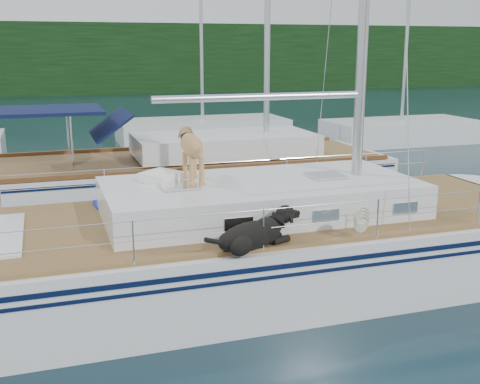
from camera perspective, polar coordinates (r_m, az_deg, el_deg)
name	(u,v)px	position (r m, az deg, el deg)	size (l,w,h in m)	color
ground	(216,288)	(10.38, -2.30, -9.07)	(120.00, 120.00, 0.00)	black
tree_line	(70,59)	(54.29, -15.86, 12.05)	(90.00, 3.00, 6.00)	black
shore_bank	(71,87)	(55.58, -15.76, 9.60)	(92.00, 1.00, 1.20)	#595147
main_sailboat	(221,250)	(10.16, -1.85, -5.50)	(12.00, 4.03, 14.01)	silver
neighbor_sailboat	(186,177)	(16.11, -5.18, 1.46)	(11.00, 3.50, 13.30)	silver
bg_boat_center	(203,131)	(26.31, -3.56, 5.83)	(7.20, 3.00, 11.65)	silver
bg_boat_east	(401,132)	(26.83, 15.00, 5.56)	(6.40, 3.00, 11.65)	silver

